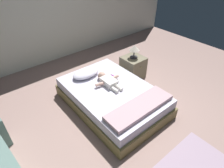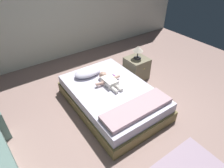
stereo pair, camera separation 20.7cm
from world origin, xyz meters
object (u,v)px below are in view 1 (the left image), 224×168
pillow (86,73)px  lamp (134,49)px  baby (108,81)px  nightstand (133,67)px  toothbrush (113,76)px  bed (112,97)px

pillow → lamp: size_ratio=1.89×
baby → lamp: (0.94, 0.28, 0.25)m
baby → nightstand: bearing=16.3°
pillow → nightstand: (1.11, -0.18, -0.21)m
pillow → lamp: (1.11, -0.18, 0.24)m
pillow → nightstand: bearing=-9.3°
baby → nightstand: baby is taller
pillow → toothbrush: (0.41, -0.33, -0.06)m
toothbrush → lamp: (0.70, 0.15, 0.30)m
bed → toothbrush: (0.27, 0.30, 0.20)m
bed → baby: bearing=77.3°
baby → toothbrush: size_ratio=3.89×
toothbrush → lamp: bearing=12.2°
pillow → bed: bearing=-78.1°
nightstand → lamp: lamp is taller
pillow → baby: size_ratio=0.91×
toothbrush → pillow: bearing=140.7°
baby → pillow: bearing=110.5°
bed → pillow: (-0.13, 0.63, 0.26)m
bed → baby: 0.31m
toothbrush → lamp: size_ratio=0.53×
bed → nightstand: size_ratio=4.01×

